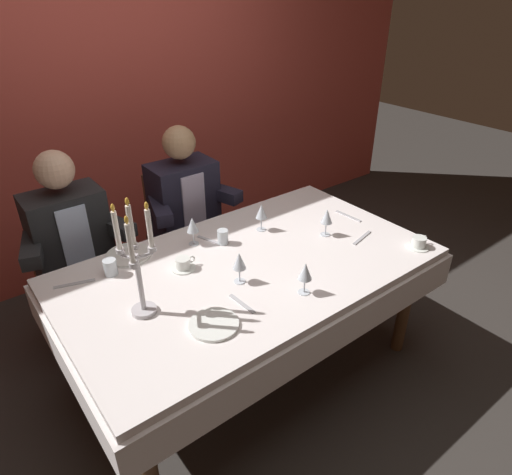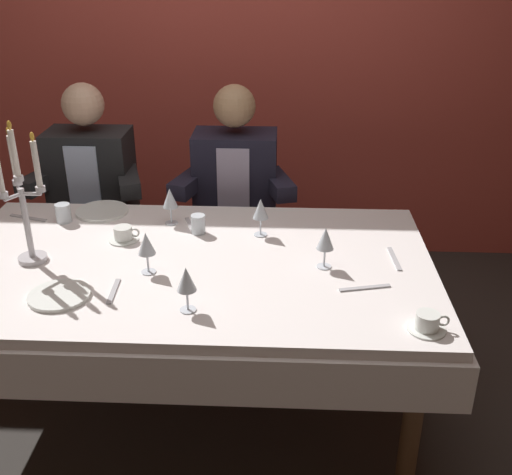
# 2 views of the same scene
# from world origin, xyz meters

# --- Properties ---
(ground_plane) EXTENTS (12.00, 12.00, 0.00)m
(ground_plane) POSITION_xyz_m (0.00, 0.00, 0.00)
(ground_plane) COLOR #34302C
(back_wall) EXTENTS (6.00, 0.12, 2.70)m
(back_wall) POSITION_xyz_m (0.00, 1.66, 1.35)
(back_wall) COLOR #CC4B3F
(back_wall) RESTS_ON ground_plane
(dining_table) EXTENTS (1.94, 1.14, 0.74)m
(dining_table) POSITION_xyz_m (0.00, 0.00, 0.62)
(dining_table) COLOR white
(dining_table) RESTS_ON ground_plane
(candelabra) EXTENTS (0.15, 0.17, 0.55)m
(candelabra) POSITION_xyz_m (-0.60, -0.03, 0.98)
(candelabra) COLOR silver
(candelabra) RESTS_ON dining_table
(dinner_plate_0) EXTENTS (0.22, 0.22, 0.01)m
(dinner_plate_0) POSITION_xyz_m (-0.41, -0.29, 0.75)
(dinner_plate_0) COLOR white
(dinner_plate_0) RESTS_ON dining_table
(dinner_plate_1) EXTENTS (0.24, 0.24, 0.01)m
(dinner_plate_1) POSITION_xyz_m (-0.46, 0.45, 0.75)
(dinner_plate_1) COLOR white
(dinner_plate_1) RESTS_ON dining_table
(wine_glass_0) EXTENTS (0.07, 0.07, 0.16)m
(wine_glass_0) POSITION_xyz_m (-0.13, -0.10, 0.85)
(wine_glass_0) COLOR silver
(wine_glass_0) RESTS_ON dining_table
(wine_glass_1) EXTENTS (0.07, 0.07, 0.16)m
(wine_glass_1) POSITION_xyz_m (0.27, 0.25, 0.85)
(wine_glass_1) COLOR silver
(wine_glass_1) RESTS_ON dining_table
(wine_glass_2) EXTENTS (0.07, 0.07, 0.16)m
(wine_glass_2) POSITION_xyz_m (0.53, -0.03, 0.85)
(wine_glass_2) COLOR silver
(wine_glass_2) RESTS_ON dining_table
(wine_glass_3) EXTENTS (0.07, 0.07, 0.16)m
(wine_glass_3) POSITION_xyz_m (0.05, -0.35, 0.85)
(wine_glass_3) COLOR silver
(wine_glass_3) RESTS_ON dining_table
(wine_glass_4) EXTENTS (0.07, 0.07, 0.16)m
(wine_glass_4) POSITION_xyz_m (-0.12, 0.35, 0.86)
(wine_glass_4) COLOR silver
(wine_glass_4) RESTS_ON dining_table
(water_tumbler_0) EXTENTS (0.07, 0.07, 0.08)m
(water_tumbler_0) POSITION_xyz_m (-0.60, 0.34, 0.78)
(water_tumbler_0) COLOR silver
(water_tumbler_0) RESTS_ON dining_table
(water_tumbler_1) EXTENTS (0.06, 0.06, 0.08)m
(water_tumbler_1) POSITION_xyz_m (0.01, 0.25, 0.78)
(water_tumbler_1) COLOR silver
(water_tumbler_1) RESTS_ON dining_table
(coffee_cup_0) EXTENTS (0.13, 0.12, 0.06)m
(coffee_cup_0) POSITION_xyz_m (0.83, -0.43, 0.77)
(coffee_cup_0) COLOR white
(coffee_cup_0) RESTS_ON dining_table
(coffee_cup_1) EXTENTS (0.13, 0.12, 0.06)m
(coffee_cup_1) POSITION_xyz_m (-0.29, 0.17, 0.77)
(coffee_cup_1) COLOR white
(coffee_cup_1) RESTS_ON dining_table
(fork_0) EXTENTS (0.07, 0.17, 0.01)m
(fork_0) POSITION_xyz_m (-0.04, 0.32, 0.74)
(fork_0) COLOR #B7B7BC
(fork_0) RESTS_ON dining_table
(spoon_1) EXTENTS (0.03, 0.17, 0.01)m
(spoon_1) POSITION_xyz_m (-0.23, -0.25, 0.74)
(spoon_1) COLOR #B7B7BC
(spoon_1) RESTS_ON dining_table
(knife_2) EXTENTS (0.03, 0.19, 0.01)m
(knife_2) POSITION_xyz_m (0.80, 0.05, 0.74)
(knife_2) COLOR #B7B7BC
(knife_2) RESTS_ON dining_table
(knife_3) EXTENTS (0.19, 0.07, 0.01)m
(knife_3) POSITION_xyz_m (-0.78, 0.37, 0.74)
(knife_3) COLOR #B7B7BC
(knife_3) RESTS_ON dining_table
(knife_4) EXTENTS (0.19, 0.06, 0.01)m
(knife_4) POSITION_xyz_m (0.66, -0.18, 0.74)
(knife_4) COLOR #B7B7BC
(knife_4) RESTS_ON dining_table
(seated_diner_0) EXTENTS (0.63, 0.48, 1.24)m
(seated_diner_0) POSITION_xyz_m (-0.64, 0.89, 0.74)
(seated_diner_0) COLOR brown
(seated_diner_0) RESTS_ON ground_plane
(seated_diner_1) EXTENTS (0.63, 0.48, 1.24)m
(seated_diner_1) POSITION_xyz_m (0.12, 0.89, 0.74)
(seated_diner_1) COLOR brown
(seated_diner_1) RESTS_ON ground_plane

